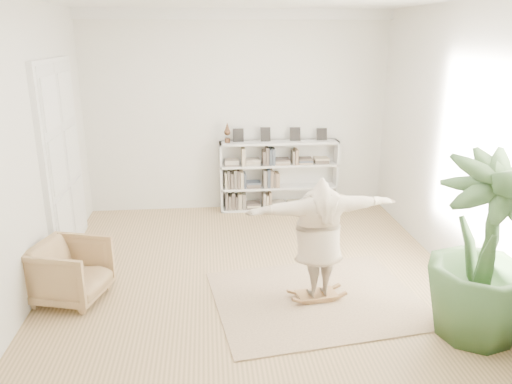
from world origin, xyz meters
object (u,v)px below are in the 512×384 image
(armchair, at_px, (71,271))
(person, at_px, (319,235))
(bookshelf, at_px, (278,176))
(rocker_board, at_px, (317,295))
(houseplant, at_px, (484,250))

(armchair, distance_m, person, 3.10)
(armchair, bearing_deg, bookshelf, -28.03)
(rocker_board, xyz_separation_m, houseplant, (1.56, -0.91, 0.95))
(rocker_board, bearing_deg, houseplant, -38.04)
(bookshelf, xyz_separation_m, person, (-0.01, -3.46, 0.24))
(person, bearing_deg, armchair, -14.10)
(person, bearing_deg, houseplant, 141.96)
(person, xyz_separation_m, houseplant, (1.56, -0.91, 0.14))
(houseplant, bearing_deg, armchair, 164.92)
(armchair, xyz_separation_m, person, (3.04, -0.33, 0.50))
(bookshelf, height_order, armchair, bookshelf)
(houseplant, bearing_deg, rocker_board, 149.82)
(bookshelf, bearing_deg, person, -90.08)
(person, distance_m, houseplant, 1.81)
(houseplant, bearing_deg, person, 149.82)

